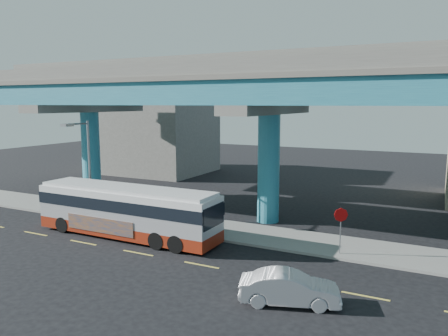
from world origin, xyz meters
The scene contains 10 objects.
ground centered at (0.00, 0.00, 0.00)m, with size 120.00×120.00×0.00m, color black.
sidewalk centered at (0.00, 5.50, 0.07)m, with size 70.00×4.00×0.15m, color gray.
lane_markings centered at (0.00, -0.30, 0.01)m, with size 58.00×0.12×0.01m.
viaduct centered at (0.00, 9.11, 9.14)m, with size 52.00×12.40×11.70m.
building_concrete centered at (-20.00, 24.00, 4.50)m, with size 12.00×10.00×9.00m, color gray.
transit_bus centered at (-6.44, 1.83, 1.70)m, with size 12.14×2.66×3.11m.
sedan centered at (5.33, -2.43, 0.67)m, with size 4.30×2.62×1.34m, color #B9B9BE.
parked_car centered at (-10.41, 5.59, 0.83)m, with size 4.20×2.27×1.36m, color #2D2D32.
street_lamp centered at (-11.40, 3.47, 4.62)m, with size 0.50×2.26×6.79m.
stop_sign centered at (5.95, 4.18, 1.95)m, with size 0.67×0.38×2.50m.
Camera 1 is at (10.51, -18.65, 8.11)m, focal length 35.00 mm.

